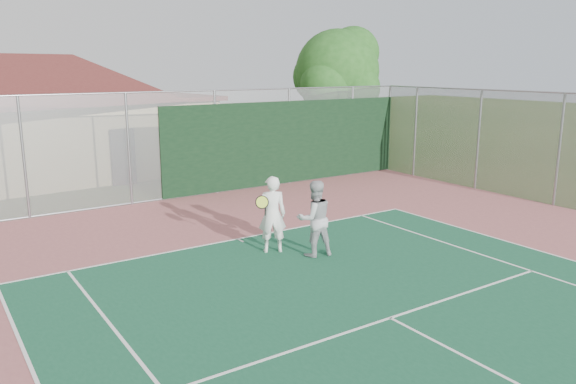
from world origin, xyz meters
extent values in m
cylinder|color=gray|center=(-4.00, 17.00, 1.75)|extent=(0.08, 0.08, 3.50)
cylinder|color=gray|center=(-1.00, 17.00, 1.75)|extent=(0.08, 0.08, 3.50)
cylinder|color=gray|center=(2.00, 17.00, 1.75)|extent=(0.08, 0.08, 3.50)
cylinder|color=gray|center=(5.00, 17.00, 1.75)|extent=(0.08, 0.08, 3.50)
cylinder|color=gray|center=(8.00, 17.00, 1.75)|extent=(0.08, 0.08, 3.50)
cylinder|color=gray|center=(10.00, 17.00, 1.75)|extent=(0.08, 0.08, 3.50)
cylinder|color=gray|center=(0.00, 17.00, 3.50)|extent=(20.00, 0.05, 0.05)
cylinder|color=gray|center=(0.00, 17.00, 0.05)|extent=(20.00, 0.05, 0.05)
cube|color=#999EA0|center=(0.00, 17.00, 1.75)|extent=(20.00, 0.02, 3.50)
cube|color=black|center=(5.00, 16.95, 1.55)|extent=(10.00, 0.04, 3.00)
cylinder|color=gray|center=(10.00, 15.50, 1.75)|extent=(0.08, 0.08, 3.50)
cylinder|color=gray|center=(10.00, 12.50, 1.75)|extent=(0.08, 0.08, 3.50)
cylinder|color=gray|center=(10.00, 9.50, 1.75)|extent=(0.08, 0.08, 3.50)
cube|color=#999EA0|center=(10.00, 12.50, 1.75)|extent=(0.02, 9.00, 3.50)
cube|color=tan|center=(-2.18, 24.12, 1.48)|extent=(12.46, 8.86, 2.96)
cube|color=maroon|center=(-2.18, 24.12, 3.01)|extent=(12.99, 9.39, 0.18)
pyramid|color=maroon|center=(-2.18, 24.12, 4.74)|extent=(13.71, 9.74, 1.78)
cube|color=black|center=(-0.20, 20.14, 1.04)|extent=(0.89, 0.06, 2.07)
cylinder|color=#371F14|center=(9.05, 19.31, 1.58)|extent=(0.41, 0.41, 3.16)
sphere|color=#1D4E18|center=(9.05, 19.31, 4.06)|extent=(3.61, 3.61, 3.61)
sphere|color=#1D4E18|center=(10.07, 19.65, 3.61)|extent=(2.48, 2.48, 2.48)
sphere|color=#1D4E18|center=(8.15, 18.86, 3.50)|extent=(2.26, 2.26, 2.26)
sphere|color=#1D4E18|center=(9.28, 18.30, 3.38)|extent=(2.03, 2.03, 2.03)
sphere|color=#1D4E18|center=(8.71, 20.21, 3.83)|extent=(2.26, 2.26, 2.26)
sphere|color=#1D4E18|center=(9.73, 19.09, 4.85)|extent=(2.26, 2.26, 2.26)
imported|color=white|center=(0.21, 10.57, 0.91)|extent=(0.78, 0.67, 1.81)
imported|color=#ACAFB1|center=(0.87, 9.81, 0.88)|extent=(0.97, 0.82, 1.76)
camera|label=1|loc=(-6.48, -0.10, 4.28)|focal=35.00mm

